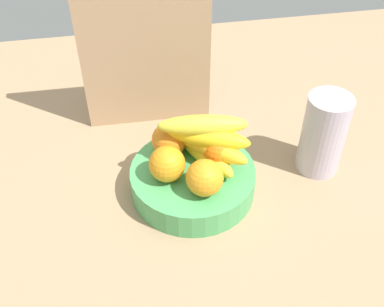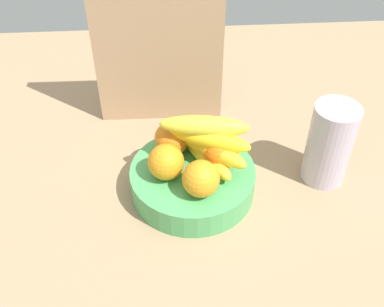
% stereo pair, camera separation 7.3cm
% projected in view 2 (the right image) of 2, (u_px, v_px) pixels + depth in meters
% --- Properties ---
extents(ground_plane, '(1.80, 1.40, 0.03)m').
position_uv_depth(ground_plane, '(193.00, 195.00, 0.95)').
color(ground_plane, '#A2815F').
extents(fruit_bowl, '(0.24, 0.24, 0.06)m').
position_uv_depth(fruit_bowl, '(192.00, 179.00, 0.92)').
color(fruit_bowl, '#4BA45C').
rests_on(fruit_bowl, ground_plane).
extents(orange_front_left, '(0.07, 0.07, 0.07)m').
position_uv_depth(orange_front_left, '(166.00, 162.00, 0.86)').
color(orange_front_left, orange).
rests_on(orange_front_left, fruit_bowl).
extents(orange_front_right, '(0.07, 0.07, 0.07)m').
position_uv_depth(orange_front_right, '(201.00, 179.00, 0.83)').
color(orange_front_right, orange).
rests_on(orange_front_right, fruit_bowl).
extents(orange_center, '(0.07, 0.07, 0.07)m').
position_uv_depth(orange_center, '(221.00, 152.00, 0.88)').
color(orange_center, orange).
rests_on(orange_center, fruit_bowl).
extents(orange_back_left, '(0.07, 0.07, 0.07)m').
position_uv_depth(orange_back_left, '(207.00, 133.00, 0.93)').
color(orange_back_left, orange).
rests_on(orange_back_left, fruit_bowl).
extents(orange_back_right, '(0.07, 0.07, 0.07)m').
position_uv_depth(orange_back_right, '(172.00, 138.00, 0.91)').
color(orange_back_right, orange).
rests_on(orange_back_right, fruit_bowl).
extents(banana_bunch, '(0.18, 0.17, 0.11)m').
position_uv_depth(banana_bunch, '(207.00, 141.00, 0.88)').
color(banana_bunch, yellow).
rests_on(banana_bunch, fruit_bowl).
extents(cutting_board, '(0.28, 0.02, 0.36)m').
position_uv_depth(cutting_board, '(158.00, 49.00, 1.00)').
color(cutting_board, tan).
rests_on(cutting_board, ground_plane).
extents(thermos_tumbler, '(0.09, 0.09, 0.17)m').
position_uv_depth(thermos_tumbler, '(330.00, 144.00, 0.91)').
color(thermos_tumbler, '#BEB1C6').
rests_on(thermos_tumbler, ground_plane).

